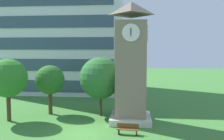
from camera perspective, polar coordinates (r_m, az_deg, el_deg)
name	(u,v)px	position (r m, az deg, el deg)	size (l,w,h in m)	color
ground_plane	(84,134)	(20.01, -6.96, -15.26)	(160.00, 160.00, 0.00)	#3D7A33
office_building	(67,27)	(42.44, -10.95, 10.39)	(19.22, 13.85, 22.40)	silver
clock_tower	(131,69)	(22.25, 4.66, 0.36)	(3.85, 3.85, 11.45)	gray
park_bench	(128,129)	(19.60, 3.88, -14.24)	(1.83, 0.61, 0.88)	brown
tree_by_building	(100,78)	(24.39, -2.85, -1.95)	(4.39, 4.39, 6.22)	#513823
tree_streetside	(8,78)	(24.55, -24.24, -1.85)	(3.74, 3.74, 6.10)	#513823
tree_near_tower	(50,80)	(25.88, -15.01, -2.42)	(3.13, 3.13, 5.32)	#513823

